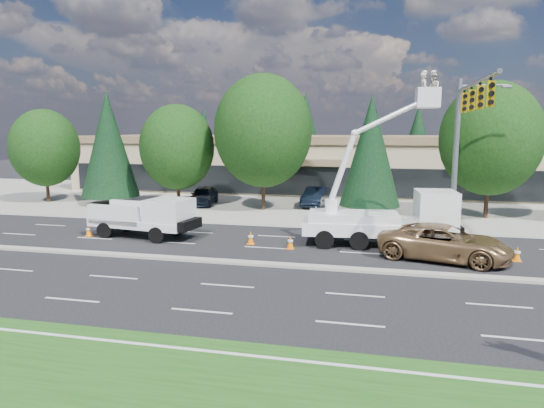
% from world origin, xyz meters
% --- Properties ---
extents(ground, '(140.00, 140.00, 0.00)m').
position_xyz_m(ground, '(0.00, 0.00, 0.00)').
color(ground, black).
rests_on(ground, ground).
extents(concrete_apron, '(140.00, 22.00, 0.01)m').
position_xyz_m(concrete_apron, '(0.00, 20.00, 0.01)').
color(concrete_apron, gray).
rests_on(concrete_apron, ground).
extents(road_median, '(120.00, 0.55, 0.12)m').
position_xyz_m(road_median, '(0.00, 0.00, 0.06)').
color(road_median, gray).
rests_on(road_median, ground).
extents(strip_mall, '(50.40, 15.40, 5.50)m').
position_xyz_m(strip_mall, '(0.00, 29.97, 2.83)').
color(strip_mall, tan).
rests_on(strip_mall, ground).
extents(tree_front_a, '(5.66, 5.66, 7.86)m').
position_xyz_m(tree_front_a, '(-22.00, 15.00, 4.60)').
color(tree_front_a, '#332114').
rests_on(tree_front_a, ground).
extents(tree_front_b, '(4.68, 4.68, 9.22)m').
position_xyz_m(tree_front_b, '(-16.00, 15.00, 4.95)').
color(tree_front_b, '#332114').
rests_on(tree_front_b, ground).
extents(tree_front_c, '(5.86, 5.86, 8.13)m').
position_xyz_m(tree_front_c, '(-10.00, 15.00, 4.76)').
color(tree_front_c, '#332114').
rests_on(tree_front_c, ground).
extents(tree_front_d, '(7.42, 7.42, 10.30)m').
position_xyz_m(tree_front_d, '(-3.00, 15.00, 6.03)').
color(tree_front_d, '#332114').
rests_on(tree_front_d, ground).
extents(tree_front_e, '(4.38, 4.38, 8.62)m').
position_xyz_m(tree_front_e, '(5.00, 15.00, 4.63)').
color(tree_front_e, '#332114').
rests_on(tree_front_e, ground).
extents(tree_front_f, '(6.80, 6.80, 9.44)m').
position_xyz_m(tree_front_f, '(13.00, 15.00, 5.52)').
color(tree_front_f, '#332114').
rests_on(tree_front_f, ground).
extents(tree_back_a, '(4.60, 4.60, 9.07)m').
position_xyz_m(tree_back_a, '(-18.00, 42.00, 4.87)').
color(tree_back_a, '#332114').
rests_on(tree_back_a, ground).
extents(tree_back_b, '(5.52, 5.52, 10.87)m').
position_xyz_m(tree_back_b, '(-4.00, 42.00, 5.83)').
color(tree_back_b, '#332114').
rests_on(tree_back_b, ground).
extents(tree_back_c, '(4.66, 4.66, 9.18)m').
position_xyz_m(tree_back_c, '(10.00, 42.00, 4.92)').
color(tree_back_c, '#332114').
rests_on(tree_back_c, ground).
extents(tree_back_d, '(5.54, 5.54, 10.92)m').
position_xyz_m(tree_back_d, '(22.00, 42.00, 5.86)').
color(tree_back_d, '#332114').
rests_on(tree_back_d, ground).
extents(signal_mast, '(2.76, 10.16, 9.00)m').
position_xyz_m(signal_mast, '(10.03, 7.04, 6.06)').
color(signal_mast, gray).
rests_on(signal_mast, ground).
extents(utility_pickup, '(6.25, 3.06, 2.30)m').
position_xyz_m(utility_pickup, '(-7.11, 4.13, 0.95)').
color(utility_pickup, white).
rests_on(utility_pickup, ground).
extents(bucket_truck, '(8.02, 3.10, 9.06)m').
position_xyz_m(bucket_truck, '(6.45, 5.08, 1.97)').
color(bucket_truck, white).
rests_on(bucket_truck, ground).
extents(traffic_cone_a, '(0.40, 0.40, 0.70)m').
position_xyz_m(traffic_cone_a, '(-10.67, 3.68, 0.34)').
color(traffic_cone_a, orange).
rests_on(traffic_cone_a, ground).
extents(traffic_cone_b, '(0.40, 0.40, 0.70)m').
position_xyz_m(traffic_cone_b, '(-0.97, 3.87, 0.34)').
color(traffic_cone_b, orange).
rests_on(traffic_cone_b, ground).
extents(traffic_cone_c, '(0.40, 0.40, 0.70)m').
position_xyz_m(traffic_cone_c, '(1.32, 3.31, 0.34)').
color(traffic_cone_c, orange).
rests_on(traffic_cone_c, ground).
extents(traffic_cone_d, '(0.40, 0.40, 0.70)m').
position_xyz_m(traffic_cone_d, '(7.18, 4.00, 0.34)').
color(traffic_cone_d, orange).
rests_on(traffic_cone_d, ground).
extents(traffic_cone_e, '(0.40, 0.40, 0.70)m').
position_xyz_m(traffic_cone_e, '(12.18, 3.35, 0.34)').
color(traffic_cone_e, orange).
rests_on(traffic_cone_e, ground).
extents(minivan, '(6.55, 4.26, 1.68)m').
position_xyz_m(minivan, '(8.83, 2.80, 0.84)').
color(minivan, '#947047').
rests_on(minivan, ground).
extents(parked_car_west, '(2.46, 4.76, 1.55)m').
position_xyz_m(parked_car_west, '(-8.41, 16.41, 0.77)').
color(parked_car_west, black).
rests_on(parked_car_west, ground).
extents(parked_car_east, '(1.96, 4.83, 1.56)m').
position_xyz_m(parked_car_east, '(0.71, 17.73, 0.78)').
color(parked_car_east, black).
rests_on(parked_car_east, ground).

